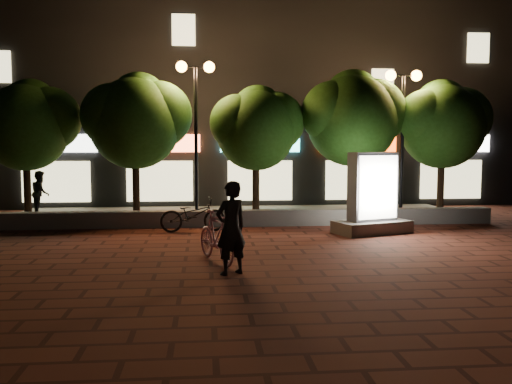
{
  "coord_description": "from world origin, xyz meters",
  "views": [
    {
      "loc": [
        -1.23,
        -13.17,
        2.58
      ],
      "look_at": [
        0.14,
        1.5,
        1.29
      ],
      "focal_mm": 38.74,
      "sensor_mm": 36.0,
      "label": 1
    }
  ],
  "objects": [
    {
      "name": "building_block",
      "position": [
        -0.01,
        12.99,
        5.0
      ],
      "size": [
        28.0,
        8.12,
        11.3
      ],
      "color": "black",
      "rests_on": "ground"
    },
    {
      "name": "street_lamp_right",
      "position": [
        5.5,
        5.2,
        3.89
      ],
      "size": [
        1.26,
        0.36,
        4.98
      ],
      "color": "black",
      "rests_on": "sidewalk"
    },
    {
      "name": "sidewalk",
      "position": [
        0.0,
        6.5,
        0.04
      ],
      "size": [
        16.0,
        5.0,
        0.08
      ],
      "primitive_type": "cube",
      "color": "slate",
      "rests_on": "ground"
    },
    {
      "name": "tree_far_right",
      "position": [
        7.05,
        5.46,
        3.37
      ],
      "size": [
        3.48,
        2.9,
        4.76
      ],
      "color": "black",
      "rests_on": "sidewalk"
    },
    {
      "name": "rider",
      "position": [
        -0.72,
        -2.42,
        0.93
      ],
      "size": [
        0.81,
        0.72,
        1.86
      ],
      "primitive_type": "imported",
      "rotation": [
        0.0,
        0.0,
        3.67
      ],
      "color": "black",
      "rests_on": "ground"
    },
    {
      "name": "street_lamp_left",
      "position": [
        -1.5,
        5.2,
        4.03
      ],
      "size": [
        1.26,
        0.36,
        5.18
      ],
      "color": "black",
      "rests_on": "sidewalk"
    },
    {
      "name": "tree_left",
      "position": [
        -3.45,
        5.46,
        3.44
      ],
      "size": [
        3.6,
        3.0,
        4.89
      ],
      "color": "black",
      "rests_on": "sidewalk"
    },
    {
      "name": "pedestrian",
      "position": [
        -6.99,
        6.79,
        0.86
      ],
      "size": [
        0.75,
        0.87,
        1.56
      ],
      "primitive_type": "imported",
      "rotation": [
        0.0,
        0.0,
        1.8
      ],
      "color": "black",
      "rests_on": "sidewalk"
    },
    {
      "name": "tree_right",
      "position": [
        3.86,
        5.46,
        3.57
      ],
      "size": [
        3.72,
        3.1,
        5.07
      ],
      "color": "black",
      "rests_on": "sidewalk"
    },
    {
      "name": "retaining_wall",
      "position": [
        0.0,
        4.0,
        0.25
      ],
      "size": [
        16.0,
        0.45,
        0.5
      ],
      "primitive_type": "cube",
      "color": "slate",
      "rests_on": "ground"
    },
    {
      "name": "ground",
      "position": [
        0.0,
        0.0,
        0.0
      ],
      "size": [
        80.0,
        80.0,
        0.0
      ],
      "primitive_type": "plane",
      "color": "#5A271C",
      "rests_on": "ground"
    },
    {
      "name": "tree_far_left",
      "position": [
        -6.95,
        5.46,
        3.29
      ],
      "size": [
        3.36,
        2.8,
        4.63
      ],
      "color": "black",
      "rests_on": "sidewalk"
    },
    {
      "name": "ad_kiosk",
      "position": [
        3.59,
        2.28,
        0.94
      ],
      "size": [
        2.39,
        1.74,
        2.34
      ],
      "color": "slate",
      "rests_on": "ground"
    },
    {
      "name": "scooter_pink",
      "position": [
        -0.99,
        -1.25,
        0.56
      ],
      "size": [
        1.16,
        1.93,
        1.12
      ],
      "primitive_type": "imported",
      "rotation": [
        0.0,
        0.0,
        0.37
      ],
      "color": "#CB7E9B",
      "rests_on": "ground"
    },
    {
      "name": "tree_mid",
      "position": [
        0.55,
        5.46,
        3.22
      ],
      "size": [
        3.24,
        2.7,
        4.5
      ],
      "color": "black",
      "rests_on": "sidewalk"
    },
    {
      "name": "scooter_parked",
      "position": [
        -1.57,
        3.0,
        0.5
      ],
      "size": [
        1.99,
        0.9,
        1.01
      ],
      "primitive_type": "imported",
      "rotation": [
        0.0,
        0.0,
        1.69
      ],
      "color": "black",
      "rests_on": "ground"
    }
  ]
}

